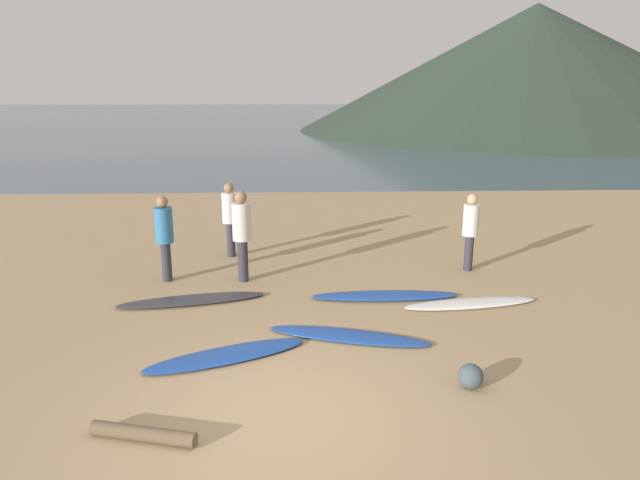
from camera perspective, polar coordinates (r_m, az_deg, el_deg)
ground_plane at (r=16.39m, az=-2.87°, el=1.45°), size 120.00×120.00×0.20m
ocean_water at (r=70.74m, az=-2.37°, el=12.04°), size 140.00×100.00×0.01m
headland_hill at (r=53.50m, az=20.35°, el=15.70°), size 39.41×39.41×10.31m
surfboard_0 at (r=10.59m, az=-12.63°, el=-5.82°), size 2.66×1.06×0.09m
surfboard_1 at (r=8.46m, az=-9.26°, el=-11.21°), size 2.40×1.46×0.08m
surfboard_2 at (r=8.97m, az=2.88°, el=-9.48°), size 2.58×1.20×0.07m
surfboard_3 at (r=10.60m, az=6.46°, el=-5.51°), size 2.69×0.52×0.10m
surfboard_4 at (r=10.53m, az=14.71°, el=-6.10°), size 2.49×0.83×0.09m
person_0 at (r=11.26m, az=-7.77°, el=1.12°), size 0.37×0.37×1.81m
person_1 at (r=11.58m, az=-15.20°, el=0.80°), size 0.35×0.35×1.71m
person_2 at (r=13.00m, az=-8.93°, el=2.63°), size 0.34×0.34×1.69m
person_3 at (r=12.25m, az=14.72°, el=1.37°), size 0.33×0.33×1.63m
driftwood_log at (r=6.90m, az=-17.15°, el=-17.91°), size 1.22×0.46×0.16m
beach_rock_near at (r=7.79m, az=14.73°, el=-12.95°), size 0.33×0.33×0.33m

